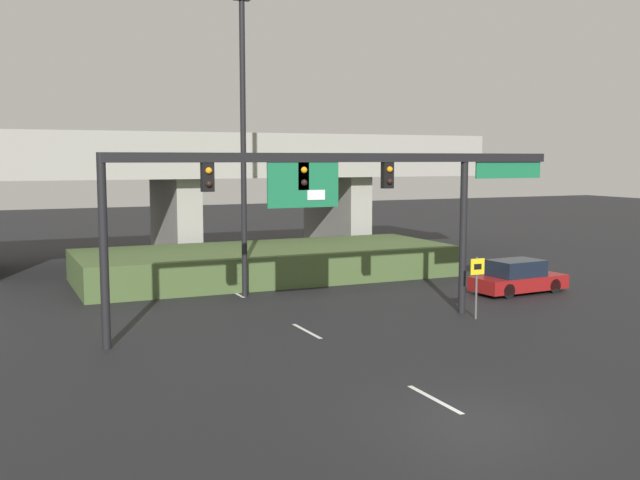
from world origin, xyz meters
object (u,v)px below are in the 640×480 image
at_px(highway_light_pole_near, 243,140).
at_px(parked_sedan_near_right, 518,278).
at_px(signal_gantry, 335,185).
at_px(speed_limit_sign, 477,279).

xyz_separation_m(highway_light_pole_near, parked_sedan_near_right, (11.34, -4.21, -6.07)).
bearing_deg(parked_sedan_near_right, highway_light_pole_near, 154.96).
relative_size(signal_gantry, highway_light_pole_near, 1.35).
bearing_deg(signal_gantry, parked_sedan_near_right, 14.33).
xyz_separation_m(signal_gantry, parked_sedan_near_right, (10.25, 2.62, -4.34)).
xyz_separation_m(signal_gantry, highway_light_pole_near, (-1.09, 6.82, 1.73)).
distance_m(speed_limit_sign, highway_light_pole_near, 11.47).
height_order(signal_gantry, speed_limit_sign, signal_gantry).
bearing_deg(speed_limit_sign, signal_gantry, 167.69).
bearing_deg(signal_gantry, speed_limit_sign, -12.31).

